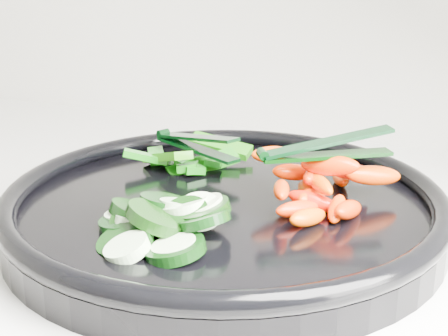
% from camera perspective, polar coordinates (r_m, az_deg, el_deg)
% --- Properties ---
extents(veggie_tray, '(0.47, 0.47, 0.04)m').
position_cam_1_polar(veggie_tray, '(0.53, 0.00, -3.52)').
color(veggie_tray, black).
rests_on(veggie_tray, counter).
extents(cucumber_pile, '(0.12, 0.11, 0.04)m').
position_cam_1_polar(cucumber_pile, '(0.48, -6.00, -4.77)').
color(cucumber_pile, black).
rests_on(cucumber_pile, veggie_tray).
extents(carrot_pile, '(0.13, 0.14, 0.05)m').
position_cam_1_polar(carrot_pile, '(0.53, 8.97, -1.42)').
color(carrot_pile, '#FB3500').
rests_on(carrot_pile, veggie_tray).
extents(pepper_pile, '(0.11, 0.10, 0.04)m').
position_cam_1_polar(pepper_pile, '(0.62, -3.38, 0.84)').
color(pepper_pile, '#09620A').
rests_on(pepper_pile, veggie_tray).
extents(tong_carrot, '(0.10, 0.08, 0.02)m').
position_cam_1_polar(tong_carrot, '(0.52, 9.06, 1.72)').
color(tong_carrot, black).
rests_on(tong_carrot, carrot_pile).
extents(tong_pepper, '(0.11, 0.06, 0.02)m').
position_cam_1_polar(tong_pepper, '(0.61, -2.75, 2.35)').
color(tong_pepper, black).
rests_on(tong_pepper, pepper_pile).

